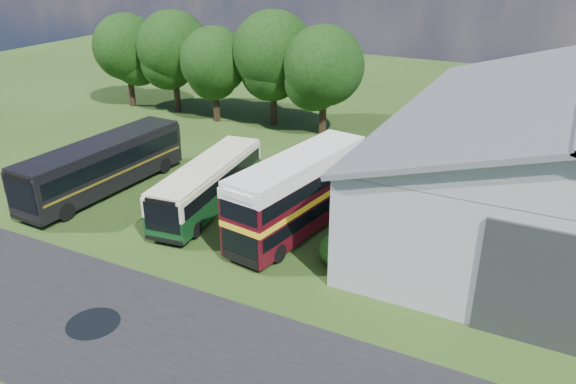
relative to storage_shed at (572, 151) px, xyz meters
The scene contains 15 objects.
ground 22.31m from the storage_shed, 133.18° to the right, with size 120.00×120.00×0.00m, color #243B13.
asphalt_road 22.84m from the storage_shed, 122.30° to the right, with size 60.00×8.00×0.02m, color black.
puddle 25.50m from the storage_shed, 130.99° to the right, with size 2.20×2.20×0.01m, color black.
storage_shed is the anchor object (origin of this frame).
tree_far_left 38.86m from the storage_shed, 168.09° to the left, with size 6.12×6.12×8.64m.
tree_left_a 34.12m from the storage_shed, 165.53° to the left, with size 6.46×6.46×9.12m.
tree_left_b 29.01m from the storage_shed, 164.98° to the left, with size 5.78×5.78×8.16m.
tree_mid 24.71m from the storage_shed, 159.03° to the left, with size 6.80×6.80×9.60m.
tree_right_a 19.68m from the storage_shed, 156.53° to the left, with size 6.26×6.26×8.83m.
shrub_front 14.33m from the storage_shed, 133.27° to the right, with size 1.70×1.70×1.70m, color #194714.
shrub_mid 13.02m from the storage_shed, 139.65° to the right, with size 1.60×1.60×1.60m, color #194714.
shrub_back 11.90m from the storage_shed, 147.52° to the right, with size 1.80×1.80×1.80m, color #194714.
bus_green_single 20.16m from the storage_shed, 157.92° to the right, with size 3.56×10.40×2.81m.
bus_maroon_double 14.87m from the storage_shed, 148.67° to the right, with size 3.98×10.21×4.27m.
bus_dark_single 27.24m from the storage_shed, 161.95° to the right, with size 3.25×11.89×3.25m.
Camera 1 is at (14.30, -16.22, 14.44)m, focal length 35.00 mm.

